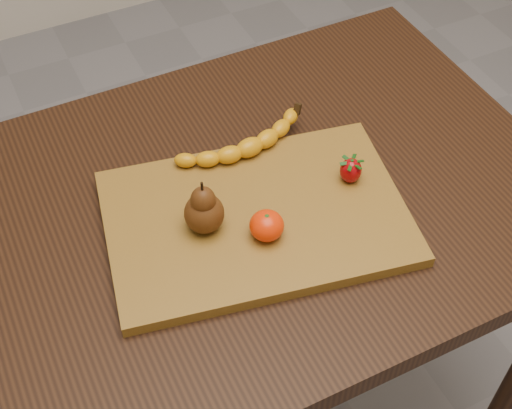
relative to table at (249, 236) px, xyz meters
name	(u,v)px	position (x,y,z in m)	size (l,w,h in m)	color
table	(249,236)	(0.00, 0.00, 0.00)	(1.00, 0.70, 0.76)	black
cutting_board	(256,218)	(-0.01, -0.05, 0.11)	(0.45, 0.30, 0.02)	brown
banana	(250,147)	(0.03, 0.07, 0.13)	(0.20, 0.05, 0.03)	orange
pear	(204,206)	(-0.09, -0.04, 0.16)	(0.06, 0.06, 0.09)	#4C280C
mandarin	(267,226)	(-0.02, -0.10, 0.14)	(0.05, 0.05, 0.04)	#ED2D02
strawberry	(351,170)	(0.15, -0.05, 0.14)	(0.03, 0.03, 0.04)	#9C0408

